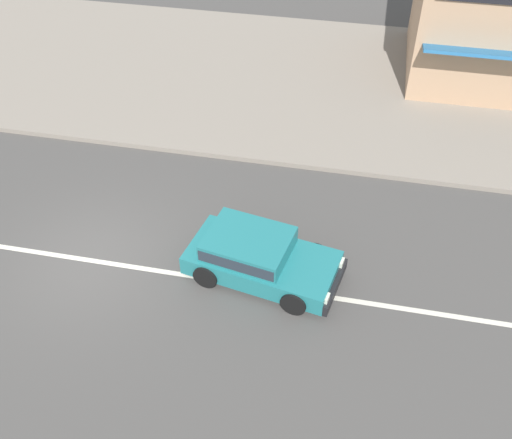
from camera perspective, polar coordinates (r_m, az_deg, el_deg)
name	(u,v)px	position (r m, az deg, el deg)	size (l,w,h in m)	color
ground_plane	(90,260)	(15.21, -15.51, -3.77)	(160.00, 160.00, 0.00)	#4C4947
lane_centre_stripe	(90,260)	(15.21, -15.51, -3.77)	(50.40, 0.14, 0.01)	silver
kerb_strip	(198,70)	(22.41, -5.57, 13.97)	(68.00, 10.00, 0.15)	gray
hatchback_teal_1	(257,255)	(13.95, 0.13, -3.44)	(3.82, 2.27, 1.10)	teal
shopfront_corner_warung	(484,12)	(22.67, 20.87, 17.98)	(4.55, 6.15, 4.19)	tan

